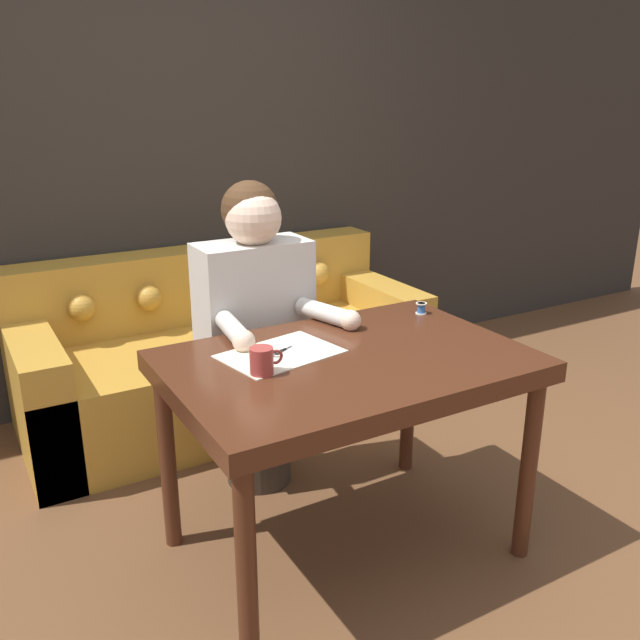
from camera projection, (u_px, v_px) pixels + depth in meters
ground_plane at (338, 552)px, 2.51m from camera, size 16.00×16.00×0.00m
wall_back at (165, 156)px, 3.53m from camera, size 8.00×0.06×2.60m
dining_table at (347, 379)px, 2.31m from camera, size 1.21×0.82×0.77m
couch at (224, 357)px, 3.54m from camera, size 2.04×0.86×0.83m
person at (256, 334)px, 2.76m from camera, size 0.52×0.55×1.30m
pattern_paper_main at (280, 354)px, 2.31m from camera, size 0.43×0.33×0.00m
scissors at (282, 351)px, 2.33m from camera, size 0.20×0.13×0.01m
mug at (262, 361)px, 2.13m from camera, size 0.11×0.08×0.09m
thread_spool at (421, 308)px, 2.72m from camera, size 0.04×0.04×0.05m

